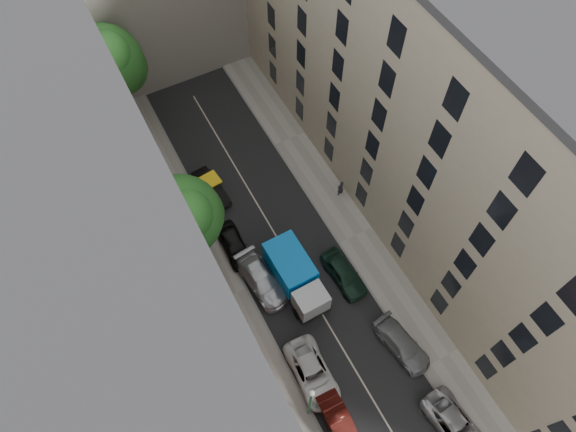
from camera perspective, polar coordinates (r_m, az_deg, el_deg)
ground at (r=39.17m, az=0.64°, el=-5.55°), size 120.00×120.00×0.00m
road_surface at (r=39.16m, az=0.64°, el=-5.55°), size 8.00×44.00×0.02m
sidewalk_left at (r=38.33m, az=-6.71°, el=-8.95°), size 3.00×44.00×0.15m
sidewalk_right at (r=40.62m, az=7.49°, el=-2.17°), size 3.00×44.00×0.15m
building_left at (r=29.43m, az=-18.49°, el=-6.01°), size 8.00×44.00×20.00m
building_right at (r=35.05m, az=17.07°, el=9.47°), size 8.00×44.00×20.00m
tarp_truck at (r=37.15m, az=0.87°, el=-6.65°), size 2.54×6.07×2.78m
car_left_1 at (r=35.28m, az=5.80°, el=-21.98°), size 1.59×4.23×1.38m
car_left_2 at (r=35.78m, az=2.71°, el=-17.01°), size 2.58×5.17×1.41m
car_left_3 at (r=37.93m, az=-2.96°, el=-7.10°), size 2.57×5.26×1.47m
car_left_4 at (r=39.38m, az=-6.05°, el=-3.20°), size 1.81×4.27×1.44m
car_left_5 at (r=42.31m, az=-8.56°, el=3.05°), size 1.97×4.40×1.40m
car_right_0 at (r=36.68m, az=18.16°, el=-21.36°), size 2.67×5.15×1.39m
car_right_1 at (r=37.13m, az=12.56°, el=-13.77°), size 2.53×4.79×1.32m
car_right_2 at (r=38.30m, az=6.22°, el=-6.37°), size 1.97×4.47×1.50m
tree_mid at (r=34.30m, az=-11.54°, el=-0.27°), size 5.79×5.59×9.51m
tree_far at (r=44.09m, az=-19.38°, el=15.50°), size 6.15×6.00×10.33m
lamp_post at (r=32.13m, az=2.49°, el=-19.84°), size 0.36×0.36×6.03m
pedestrian at (r=41.72m, az=5.86°, el=3.11°), size 0.69×0.52×1.70m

